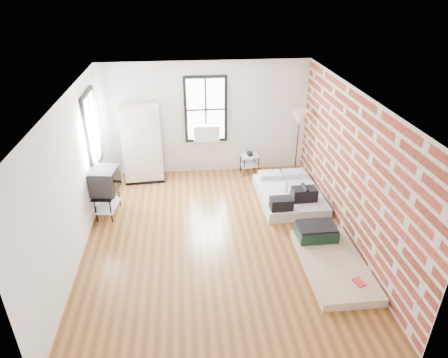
{
  "coord_description": "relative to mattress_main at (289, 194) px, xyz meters",
  "views": [
    {
      "loc": [
        -0.51,
        -6.32,
        4.63
      ],
      "look_at": [
        0.17,
        0.3,
        1.14
      ],
      "focal_mm": 32.0,
      "sensor_mm": 36.0,
      "label": 1
    }
  ],
  "objects": [
    {
      "name": "ground",
      "position": [
        -1.75,
        -1.26,
        -0.16
      ],
      "size": [
        6.0,
        6.0,
        0.0
      ],
      "primitive_type": "plane",
      "color": "brown",
      "rests_on": "ground"
    },
    {
      "name": "room_shell",
      "position": [
        -1.51,
        -0.9,
        1.58
      ],
      "size": [
        5.02,
        6.02,
        2.8
      ],
      "color": "silver",
      "rests_on": "ground"
    },
    {
      "name": "mattress_main",
      "position": [
        0.0,
        0.0,
        0.0
      ],
      "size": [
        1.37,
        1.84,
        0.58
      ],
      "rotation": [
        0.0,
        0.0,
        0.02
      ],
      "color": "silver",
      "rests_on": "ground"
    },
    {
      "name": "mattress_bare",
      "position": [
        0.18,
        -2.18,
        -0.03
      ],
      "size": [
        1.04,
        1.97,
        0.42
      ],
      "rotation": [
        0.0,
        0.0,
        0.0
      ],
      "color": "#CAB192",
      "rests_on": "ground"
    },
    {
      "name": "wardrobe",
      "position": [
        -3.3,
        1.39,
        0.78
      ],
      "size": [
        0.98,
        0.6,
        1.88
      ],
      "rotation": [
        0.0,
        0.0,
        0.06
      ],
      "color": "black",
      "rests_on": "ground"
    },
    {
      "name": "side_table",
      "position": [
        -0.67,
        1.46,
        0.23
      ],
      "size": [
        0.49,
        0.42,
        0.58
      ],
      "rotation": [
        0.0,
        0.0,
        0.16
      ],
      "color": "black",
      "rests_on": "ground"
    },
    {
      "name": "floor_lamp",
      "position": [
        0.4,
        1.07,
        1.34
      ],
      "size": [
        0.37,
        0.37,
        1.74
      ],
      "color": "black",
      "rests_on": "ground"
    },
    {
      "name": "tv_stand",
      "position": [
        -3.96,
        -0.14,
        0.6
      ],
      "size": [
        0.6,
        0.8,
        1.06
      ],
      "rotation": [
        0.0,
        0.0,
        -0.14
      ],
      "color": "black",
      "rests_on": "ground"
    }
  ]
}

